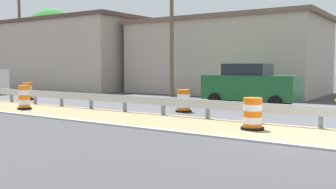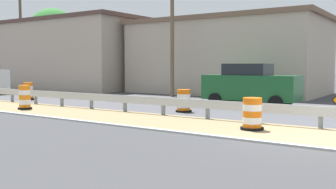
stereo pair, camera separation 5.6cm
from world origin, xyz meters
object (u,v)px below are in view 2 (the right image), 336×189
traffic_barrel_close (184,102)px  utility_pole_near (172,25)px  traffic_barrel_mid (25,98)px  car_mid_far_lane (251,85)px  traffic_barrel_nearest (252,115)px  utility_pole_mid (21,34)px  traffic_barrel_farther (28,92)px

traffic_barrel_close → utility_pole_near: bearing=37.1°
traffic_barrel_mid → car_mid_far_lane: size_ratio=0.24×
traffic_barrel_nearest → utility_pole_mid: 28.28m
traffic_barrel_close → utility_pole_mid: bearing=71.0°
traffic_barrel_nearest → traffic_barrel_close: traffic_barrel_nearest is taller
traffic_barrel_nearest → utility_pole_mid: bearing=68.5°
traffic_barrel_nearest → utility_pole_mid: utility_pole_mid is taller
traffic_barrel_nearest → traffic_barrel_close: bearing=57.0°
traffic_barrel_close → car_mid_far_lane: size_ratio=0.21×
utility_pole_mid → traffic_barrel_mid: bearing=-125.0°
traffic_barrel_nearest → utility_pole_mid: (10.24, 26.00, 4.33)m
traffic_barrel_farther → utility_pole_mid: bearing=56.1°
car_mid_far_lane → utility_pole_mid: size_ratio=0.50×
traffic_barrel_nearest → traffic_barrel_mid: 10.76m
utility_pole_mid → utility_pole_near: bearing=-93.4°
traffic_barrel_mid → utility_pole_near: 10.60m
traffic_barrel_nearest → traffic_barrel_close: size_ratio=1.03×
traffic_barrel_close → traffic_barrel_mid: (-3.16, 6.55, 0.06)m
traffic_barrel_close → utility_pole_near: 9.13m
traffic_barrel_nearest → traffic_barrel_close: 5.00m
car_mid_far_lane → traffic_barrel_farther: bearing=-164.0°
utility_pole_near → utility_pole_mid: (1.00, 16.89, 0.26)m
traffic_barrel_farther → utility_pole_near: utility_pole_near is taller
utility_pole_near → traffic_barrel_mid: bearing=170.4°
traffic_barrel_farther → utility_pole_mid: utility_pole_mid is taller
traffic_barrel_close → traffic_barrel_mid: traffic_barrel_mid is taller
traffic_barrel_close → traffic_barrel_mid: bearing=115.8°
traffic_barrel_mid → utility_pole_near: utility_pole_near is taller
traffic_barrel_close → traffic_barrel_farther: (0.01, 10.64, 0.02)m
traffic_barrel_close → traffic_barrel_farther: traffic_barrel_farther is taller
traffic_barrel_mid → car_mid_far_lane: car_mid_far_lane is taller
traffic_barrel_close → traffic_barrel_farther: 10.64m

